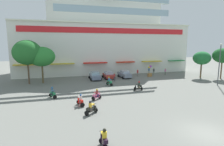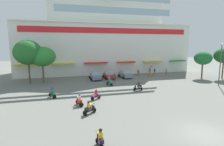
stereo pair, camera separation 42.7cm
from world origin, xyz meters
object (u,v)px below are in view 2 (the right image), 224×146
Objects in this scene: parked_car_2 at (125,74)px; pedestrian_1 at (150,70)px; pedestrian_0 at (166,71)px; scooter_rider_5 at (79,101)px; pedestrian_4 at (155,71)px; streetlamp_near at (221,61)px; plaza_tree_2 at (42,57)px; scooter_rider_3 at (89,108)px; scooter_rider_1 at (52,93)px; plaza_tree_3 at (203,58)px; scooter_rider_2 at (109,82)px; parked_car_1 at (109,75)px; scooter_rider_4 at (96,95)px; balloon_vendor_cart at (151,72)px; pedestrian_2 at (115,76)px; plaza_tree_1 at (224,56)px; scooter_rider_6 at (101,140)px; pedestrian_3 at (138,72)px; parked_car_0 at (95,76)px; scooter_rider_7 at (138,87)px.

pedestrian_1 reaches higher than parked_car_2.
pedestrian_1 is (-2.90, 2.62, -0.02)m from pedestrian_0.
pedestrian_1 reaches higher than scooter_rider_5.
pedestrian_4 reaches higher than pedestrian_1.
streetlamp_near reaches higher than pedestrian_4.
plaza_tree_2 is 19.34m from scooter_rider_3.
plaza_tree_3 is at bearing 12.76° from scooter_rider_1.
scooter_rider_2 is 0.94× the size of pedestrian_1.
parked_car_2 is (3.63, -0.04, 0.06)m from parked_car_1.
balloon_vendor_cart is at bearing 42.65° from scooter_rider_4.
pedestrian_4 is (11.47, 1.31, 0.24)m from parked_car_1.
plaza_tree_2 is 17.18m from parked_car_2.
pedestrian_2 is (-13.60, -3.49, -0.01)m from pedestrian_0.
scooter_rider_2 is at bearing -25.43° from plaza_tree_2.
pedestrian_4 is 0.23× the size of streetlamp_near.
pedestrian_2 is (-22.64, 3.48, -3.91)m from plaza_tree_1.
scooter_rider_5 is (-6.06, -9.41, -0.06)m from scooter_rider_2.
plaza_tree_1 is at bearing 16.88° from scooter_rider_5.
plaza_tree_3 reaches higher than parked_car_2.
plaza_tree_1 reaches higher than scooter_rider_6.
balloon_vendor_cart is (16.45, 18.52, 0.43)m from scooter_rider_3.
parked_car_2 is at bearing 3.33° from plaza_tree_2.
scooter_rider_6 is at bearing -98.41° from scooter_rider_4.
pedestrian_0 is at bearing 25.73° from scooter_rider_1.
plaza_tree_1 is 29.62m from scooter_rider_4.
pedestrian_3 is (-16.07, 7.09, -3.91)m from plaza_tree_1.
streetlamp_near is at bearing -28.85° from parked_car_0.
balloon_vendor_cart is at bearing 1.84° from plaza_tree_2.
parked_car_0 is at bearing -166.36° from pedestrian_1.
plaza_tree_2 reaches higher than scooter_rider_6.
balloon_vendor_cart is at bearing -2.29° from parked_car_2.
pedestrian_1 is (-8.41, 7.73, -3.34)m from plaza_tree_3.
pedestrian_4 is at bearing -77.94° from pedestrian_1.
pedestrian_1 reaches higher than scooter_rider_7.
scooter_rider_4 is at bearing -117.58° from pedestrian_2.
pedestrian_4 is (22.37, 12.90, 0.34)m from scooter_rider_1.
plaza_tree_1 is at bearing -34.24° from pedestrian_4.
scooter_rider_4 is at bearing -99.72° from parked_car_0.
pedestrian_4 is at bearing 143.19° from plaza_tree_3.
scooter_rider_3 is (-10.47, -18.76, -0.19)m from parked_car_2.
scooter_rider_2 is 0.62× the size of balloon_vendor_cart.
plaza_tree_2 is 4.03× the size of pedestrian_3.
streetlamp_near reaches higher than parked_car_1.
scooter_rider_4 is 0.87× the size of pedestrian_1.
pedestrian_1 is 1.75m from pedestrian_4.
plaza_tree_1 is 4.17× the size of scooter_rider_6.
pedestrian_1 is 3.62m from balloon_vendor_cart.
plaza_tree_2 is 13.41m from scooter_rider_2.
parked_car_0 is (-26.02, 6.18, -4.06)m from plaza_tree_1.
pedestrian_2 is at bearing 57.97° from scooter_rider_5.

